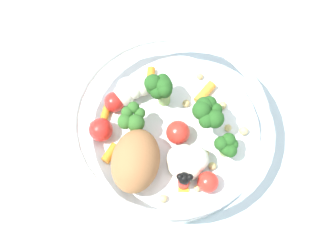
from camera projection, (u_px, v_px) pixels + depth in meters
ground_plane at (171, 141)px, 0.61m from camera, size 2.40×2.40×0.00m
food_container at (164, 130)px, 0.58m from camera, size 0.26×0.26×0.07m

